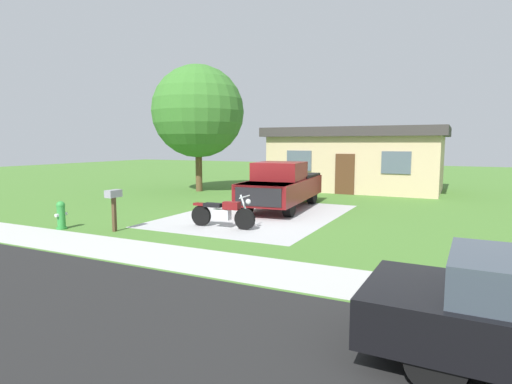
% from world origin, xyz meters
% --- Properties ---
extents(ground_plane, '(80.00, 80.00, 0.00)m').
position_xyz_m(ground_plane, '(0.00, 0.00, 0.00)').
color(ground_plane, '#46752D').
extents(driveway_pad, '(5.56, 7.79, 0.01)m').
position_xyz_m(driveway_pad, '(0.00, 0.00, 0.00)').
color(driveway_pad, '#AAAAAA').
rests_on(driveway_pad, ground).
extents(sidewalk_strip, '(36.00, 1.80, 0.01)m').
position_xyz_m(sidewalk_strip, '(0.00, -6.00, 0.00)').
color(sidewalk_strip, '#B2B2AD').
rests_on(sidewalk_strip, ground).
extents(motorcycle, '(2.21, 0.70, 1.09)m').
position_xyz_m(motorcycle, '(0.01, -2.57, 0.47)').
color(motorcycle, black).
rests_on(motorcycle, ground).
extents(pickup_truck, '(2.49, 5.77, 1.90)m').
position_xyz_m(pickup_truck, '(0.18, 1.94, 0.95)').
color(pickup_truck, black).
rests_on(pickup_truck, ground).
extents(fire_hydrant, '(0.32, 0.40, 0.87)m').
position_xyz_m(fire_hydrant, '(-4.38, -4.94, 0.43)').
color(fire_hydrant, '#2D8C38').
rests_on(fire_hydrant, ground).
extents(mailbox, '(0.26, 0.48, 1.26)m').
position_xyz_m(mailbox, '(-2.63, -4.49, 0.98)').
color(mailbox, '#4C3823').
rests_on(mailbox, ground).
extents(shade_tree, '(4.99, 4.99, 6.85)m').
position_xyz_m(shade_tree, '(-6.33, 5.56, 4.35)').
color(shade_tree, brown).
rests_on(shade_tree, ground).
extents(neighbor_house, '(9.60, 5.60, 3.50)m').
position_xyz_m(neighbor_house, '(1.27, 10.20, 1.79)').
color(neighbor_house, tan).
rests_on(neighbor_house, ground).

